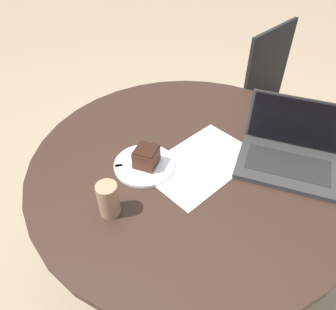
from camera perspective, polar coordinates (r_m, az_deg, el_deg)
name	(u,v)px	position (r m, az deg, el deg)	size (l,w,h in m)	color
ground_plane	(184,264)	(1.75, 2.85, -18.51)	(12.00, 12.00, 0.00)	gray
dining_table	(189,185)	(1.27, 3.74, -5.20)	(1.16, 1.16, 0.72)	black
chair	(279,115)	(1.92, 18.80, 6.63)	(0.50, 0.50, 0.93)	black
paper_document	(201,163)	(1.17, 5.78, -1.34)	(0.44, 0.33, 0.00)	white
plate	(145,165)	(1.16, -4.10, -1.73)	(0.22, 0.22, 0.01)	silver
cake_slice	(146,157)	(1.13, -3.80, -0.30)	(0.09, 0.09, 0.07)	#472619
fork	(134,164)	(1.15, -5.97, -1.58)	(0.13, 0.14, 0.00)	silver
coffee_glass	(108,199)	(0.99, -10.35, -7.61)	(0.06, 0.06, 0.11)	#997556
laptop	(290,155)	(1.22, 20.46, 0.00)	(0.31, 0.39, 0.22)	#2D2D2D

